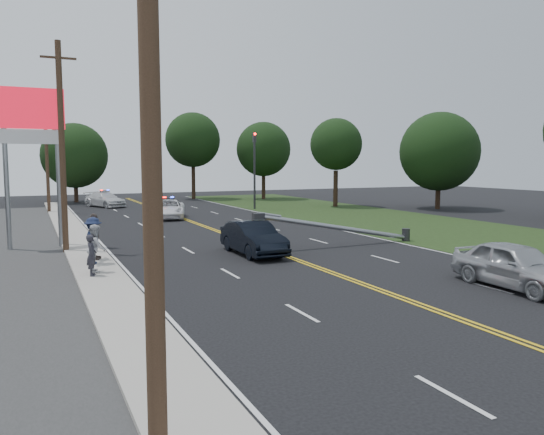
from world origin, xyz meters
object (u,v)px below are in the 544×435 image
utility_pole_near (150,107)px  utility_pole_far (47,153)px  traffic_signal (255,164)px  fallen_streetlight (346,228)px  waiting_sedan (516,265)px  bystander_c (93,240)px  crashed_sedan (253,238)px  emergency_a (169,209)px  utility_pole_mid (62,147)px  bystander_b (96,248)px  bystander_a (92,255)px  pylon_sign (31,129)px  emergency_b (105,200)px  bystander_d (94,237)px

utility_pole_near → utility_pole_far: same height
traffic_signal → fallen_streetlight: traffic_signal is taller
utility_pole_far → waiting_sedan: utility_pole_far is taller
utility_pole_near → bystander_c: (0.83, 15.75, -3.99)m
waiting_sedan → crashed_sedan: bearing=120.8°
utility_pole_near → utility_pole_far: size_ratio=1.00×
crashed_sedan → waiting_sedan: bearing=-61.1°
bystander_c → traffic_signal: bearing=-22.6°
traffic_signal → fallen_streetlight: bearing=-100.6°
crashed_sedan → emergency_a: 17.64m
utility_pole_mid → bystander_b: (0.73, -5.98, -4.04)m
emergency_a → bystander_c: (-7.43, -17.49, 0.38)m
bystander_c → bystander_a: bearing=-173.4°
pylon_sign → utility_pole_near: utility_pole_near is taller
crashed_sedan → emergency_b: crashed_sedan is taller
waiting_sedan → bystander_c: 16.34m
traffic_signal → utility_pole_far: size_ratio=0.70×
pylon_sign → emergency_a: (9.57, 11.24, -5.28)m
utility_pole_near → emergency_b: (5.17, 46.11, -4.37)m
traffic_signal → emergency_b: traffic_signal is taller
utility_pole_mid → waiting_sedan: (13.63, -14.41, -4.28)m
pylon_sign → crashed_sedan: size_ratio=1.69×
fallen_streetlight → bystander_c: bearing=-178.9°
utility_pole_mid → bystander_a: (0.50, -6.70, -4.19)m
traffic_signal → waiting_sedan: (-3.87, -32.41, -3.40)m
fallen_streetlight → emergency_a: 17.99m
utility_pole_mid → emergency_b: (5.17, 26.11, -4.37)m
utility_pole_far → bystander_b: utility_pole_far is taller
fallen_streetlight → bystander_b: bearing=-171.1°
fallen_streetlight → bystander_b: size_ratio=5.07×
pylon_sign → waiting_sedan: pylon_sign is taller
utility_pole_mid → bystander_a: bearing=-85.7°
fallen_streetlight → utility_pole_mid: utility_pole_mid is taller
utility_pole_mid → bystander_c: (0.83, -4.25, -3.99)m
utility_pole_mid → utility_pole_far: (0.00, 22.00, 0.00)m
utility_pole_far → bystander_b: 28.28m
emergency_a → bystander_a: bystander_a is taller
traffic_signal → bystander_c: bearing=-126.8°
utility_pole_far → utility_pole_mid: bearing=-90.0°
utility_pole_near → bystander_b: bearing=87.0°
bystander_d → utility_pole_far: bearing=24.3°
emergency_a → emergency_b: size_ratio=1.04×
traffic_signal → bystander_b: traffic_signal is taller
bystander_b → traffic_signal: bearing=-32.7°
traffic_signal → utility_pole_near: size_ratio=0.70×
utility_pole_mid → emergency_b: 26.97m
utility_pole_mid → bystander_c: utility_pole_mid is taller
emergency_a → fallen_streetlight: bearing=-57.3°
utility_pole_near → emergency_a: (8.27, 33.24, -4.37)m
traffic_signal → pylon_sign: bearing=-139.6°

